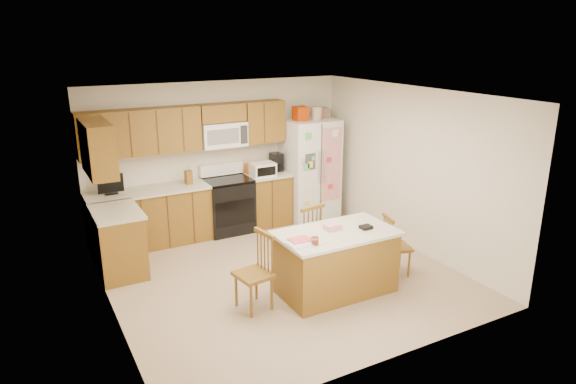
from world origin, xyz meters
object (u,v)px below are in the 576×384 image
windsor_chair_left (255,273)px  windsor_chair_back (305,239)px  island (336,261)px  windsor_chair_right (395,246)px  stove (228,204)px  refrigerator (310,168)px

windsor_chair_left → windsor_chair_back: windsor_chair_back is taller
island → windsor_chair_right: bearing=2.4°
stove → island: stove is taller
island → windsor_chair_right: island is taller
stove → windsor_chair_back: size_ratio=1.14×
island → windsor_chair_back: 0.75m
refrigerator → windsor_chair_right: refrigerator is taller
refrigerator → windsor_chair_left: 3.40m
stove → windsor_chair_right: size_ratio=1.32×
stove → refrigerator: 1.63m
windsor_chair_left → windsor_chair_right: 2.11m
stove → windsor_chair_back: bearing=-78.6°
windsor_chair_back → windsor_chair_right: (1.03, -0.71, -0.06)m
refrigerator → windsor_chair_right: size_ratio=2.38×
windsor_chair_right → island: bearing=-177.6°
stove → island: 2.71m
island → windsor_chair_left: size_ratio=1.58×
refrigerator → island: 2.91m
island → stove: bearing=98.4°
island → windsor_chair_right: (1.02, 0.04, -0.02)m
stove → refrigerator: bearing=-2.3°
stove → windsor_chair_right: stove is taller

